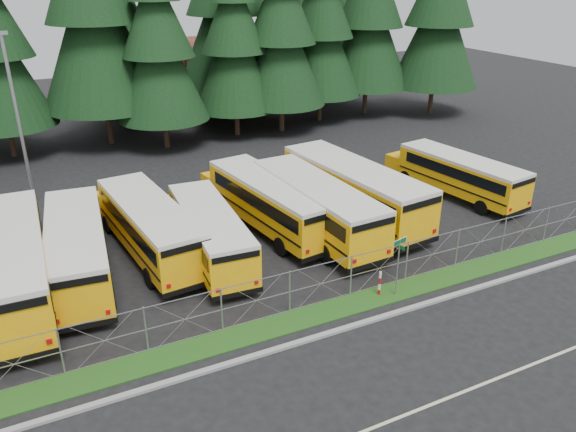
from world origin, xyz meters
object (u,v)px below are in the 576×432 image
object	(u,v)px
bus_1	(77,250)
street_sign	(399,255)
bus_3	(209,233)
bus_0	(12,265)
bus_5	(312,207)
bus_east	(456,176)
bus_4	(267,203)
bus_6	(349,191)
light_standard	(17,116)
striped_bollard	(380,284)
bus_2	(149,228)

from	to	relation	value
bus_1	street_sign	xyz separation A→B (m)	(12.30, -7.87, 0.60)
street_sign	bus_3	bearing A→B (deg)	131.41
street_sign	bus_0	bearing A→B (deg)	154.33
bus_5	street_sign	distance (m)	7.30
bus_east	street_sign	size ratio (longest dim) A/B	3.57
bus_3	bus_4	size ratio (longest dim) A/B	0.90
bus_5	bus_6	distance (m)	3.07
bus_0	bus_5	size ratio (longest dim) A/B	1.05
bus_3	bus_4	xyz separation A→B (m)	(4.00, 1.89, 0.14)
bus_0	light_standard	world-z (taller)	light_standard
bus_0	striped_bollard	world-z (taller)	bus_0
bus_2	street_sign	size ratio (longest dim) A/B	3.91
bus_east	striped_bollard	bearing A→B (deg)	-153.41
bus_2	bus_5	bearing A→B (deg)	-15.71
bus_2	striped_bollard	size ratio (longest dim) A/B	9.15
bus_3	striped_bollard	distance (m)	8.77
striped_bollard	bus_2	bearing A→B (deg)	134.07
bus_3	street_sign	distance (m)	9.43
bus_3	bus_5	xyz separation A→B (m)	(5.93, 0.22, 0.20)
bus_4	bus_5	bearing A→B (deg)	-48.96
street_sign	striped_bollard	world-z (taller)	street_sign
bus_1	bus_3	size ratio (longest dim) A/B	1.09
bus_6	street_sign	distance (m)	8.64
bus_1	bus_5	world-z (taller)	bus_5
bus_3	bus_east	distance (m)	16.65
bus_3	light_standard	xyz separation A→B (m)	(-7.44, 11.30, 4.18)
bus_4	bus_6	bearing A→B (deg)	-16.43
bus_6	street_sign	size ratio (longest dim) A/B	4.38
bus_0	bus_1	world-z (taller)	bus_0
bus_1	bus_4	size ratio (longest dim) A/B	0.98
street_sign	light_standard	size ratio (longest dim) A/B	0.28
bus_0	bus_2	distance (m)	6.43
bus_4	bus_5	xyz separation A→B (m)	(1.93, -1.68, 0.06)
bus_2	light_standard	xyz separation A→B (m)	(-4.87, 9.61, 4.06)
bus_east	striped_bollard	distance (m)	13.49
bus_0	bus_5	distance (m)	14.75
bus_5	bus_3	bearing A→B (deg)	179.10
bus_0	bus_east	xyz separation A→B (m)	(25.44, 0.80, -0.28)
light_standard	street_sign	bearing A→B (deg)	-53.33
bus_2	bus_5	size ratio (longest dim) A/B	0.95
street_sign	bus_east	bearing A→B (deg)	37.65
bus_0	street_sign	world-z (taller)	bus_0
bus_1	bus_2	size ratio (longest dim) A/B	1.00
bus_2	bus_5	world-z (taller)	bus_5
bus_0	bus_east	size ratio (longest dim) A/B	1.22
bus_1	bus_2	distance (m)	3.61
bus_3	striped_bollard	bearing A→B (deg)	-46.41
bus_5	bus_6	size ratio (longest dim) A/B	0.94
bus_2	bus_0	bearing A→B (deg)	-172.35
bus_5	bus_1	bearing A→B (deg)	174.18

